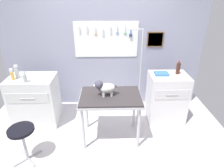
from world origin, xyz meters
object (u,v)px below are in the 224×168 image
(grooming_arm, at_px, (139,84))
(stool, at_px, (22,134))
(grooming_table, at_px, (111,100))
(soda_bottle, at_px, (178,68))
(shampoo_bottle, at_px, (25,78))
(cabinet_right, at_px, (166,97))
(dog, at_px, (105,87))
(counter_left, at_px, (35,100))

(grooming_arm, distance_m, stool, 1.94)
(grooming_table, xyz_separation_m, stool, (-1.24, -0.46, -0.26))
(grooming_arm, xyz_separation_m, soda_bottle, (0.73, 0.24, 0.20))
(grooming_table, distance_m, shampoo_bottle, 1.44)
(grooming_table, xyz_separation_m, cabinet_right, (1.06, 0.52, -0.26))
(stool, height_order, soda_bottle, soda_bottle)
(grooming_table, xyz_separation_m, grooming_arm, (0.49, 0.34, 0.10))
(cabinet_right, relative_size, shampoo_bottle, 4.93)
(cabinet_right, height_order, soda_bottle, soda_bottle)
(dog, relative_size, shampoo_bottle, 1.94)
(cabinet_right, bearing_deg, stool, -156.78)
(stool, bearing_deg, counter_left, 98.27)
(cabinet_right, distance_m, stool, 2.50)
(stool, distance_m, shampoo_bottle, 0.93)
(grooming_arm, bearing_deg, counter_left, 175.75)
(grooming_table, distance_m, counter_left, 1.48)
(cabinet_right, height_order, stool, cabinet_right)
(stool, xyz_separation_m, soda_bottle, (2.46, 1.04, 0.56))
(counter_left, bearing_deg, shampoo_bottle, -92.51)
(grooming_table, height_order, counter_left, counter_left)
(grooming_table, bearing_deg, stool, -159.45)
(shampoo_bottle, distance_m, soda_bottle, 2.62)
(shampoo_bottle, bearing_deg, cabinet_right, 5.42)
(grooming_table, bearing_deg, dog, 179.75)
(stool, bearing_deg, soda_bottle, 23.03)
(dog, xyz_separation_m, counter_left, (-1.29, 0.48, -0.49))
(stool, height_order, shampoo_bottle, shampoo_bottle)
(grooming_arm, height_order, stool, grooming_arm)
(cabinet_right, bearing_deg, soda_bottle, 20.27)
(grooming_arm, bearing_deg, soda_bottle, 17.98)
(cabinet_right, xyz_separation_m, shampoo_bottle, (-2.45, -0.23, 0.53))
(dog, relative_size, soda_bottle, 1.49)
(grooming_table, relative_size, dog, 2.68)
(cabinet_right, bearing_deg, dog, -155.61)
(grooming_table, relative_size, soda_bottle, 4.01)
(dog, xyz_separation_m, soda_bottle, (1.31, 0.58, 0.08))
(grooming_arm, relative_size, shampoo_bottle, 9.47)
(grooming_arm, xyz_separation_m, stool, (-1.73, -0.81, -0.36))
(counter_left, bearing_deg, grooming_arm, -4.25)
(grooming_table, distance_m, dog, 0.24)
(dog, height_order, soda_bottle, soda_bottle)
(cabinet_right, xyz_separation_m, soda_bottle, (0.16, 0.06, 0.57))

